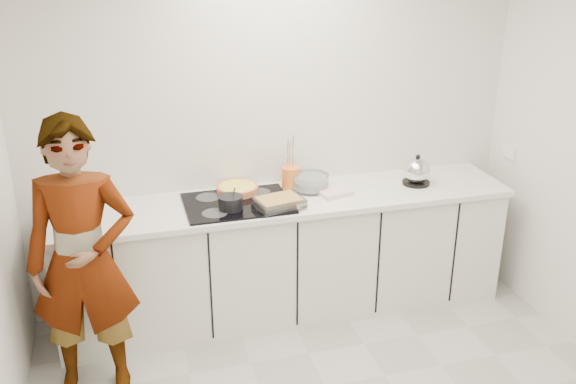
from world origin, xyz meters
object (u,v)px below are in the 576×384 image
object	(u,v)px
saucepan	(231,202)
utensil_crock	(291,178)
tart_dish	(237,188)
cook	(83,262)
kettle	(417,172)
mixing_bowl	(311,183)
hob	(238,203)
baking_dish	(279,202)

from	to	relation	value
saucepan	utensil_crock	size ratio (longest dim) A/B	1.25
tart_dish	cook	world-z (taller)	cook
kettle	utensil_crock	bearing A→B (deg)	169.16
utensil_crock	mixing_bowl	bearing A→B (deg)	-31.67
hob	utensil_crock	bearing A→B (deg)	24.38
mixing_bowl	cook	bearing A→B (deg)	-158.69
baking_dish	utensil_crock	world-z (taller)	utensil_crock
baking_dish	kettle	xyz separation A→B (m)	(1.09, 0.16, 0.05)
cook	baking_dish	bearing A→B (deg)	22.22
tart_dish	saucepan	distance (m)	0.30
baking_dish	mixing_bowl	world-z (taller)	mixing_bowl
tart_dish	saucepan	world-z (taller)	saucepan
saucepan	mixing_bowl	xyz separation A→B (m)	(0.63, 0.21, -0.00)
baking_dish	cook	bearing A→B (deg)	-164.33
saucepan	kettle	size ratio (longest dim) A/B	0.77
cook	utensil_crock	bearing A→B (deg)	32.22
utensil_crock	cook	bearing A→B (deg)	-154.32
hob	baking_dish	distance (m)	0.30
tart_dish	mixing_bowl	distance (m)	0.53
baking_dish	mixing_bowl	size ratio (longest dim) A/B	1.11
hob	tart_dish	bearing A→B (deg)	78.58
utensil_crock	hob	bearing A→B (deg)	-155.62
cook	saucepan	bearing A→B (deg)	29.60
hob	utensil_crock	xyz separation A→B (m)	(0.43, 0.20, 0.07)
tart_dish	mixing_bowl	size ratio (longest dim) A/B	1.12
hob	mixing_bowl	bearing A→B (deg)	11.62
cook	tart_dish	bearing A→B (deg)	39.61
tart_dish	kettle	bearing A→B (deg)	-7.13
saucepan	mixing_bowl	world-z (taller)	saucepan
baking_dish	mixing_bowl	distance (m)	0.40
baking_dish	cook	xyz separation A→B (m)	(-1.27, -0.36, -0.09)
baking_dish	hob	bearing A→B (deg)	151.01
baking_dish	kettle	world-z (taller)	kettle
cook	mixing_bowl	bearing A→B (deg)	27.85
hob	saucepan	xyz separation A→B (m)	(-0.06, -0.10, 0.05)
saucepan	tart_dish	bearing A→B (deg)	69.99
mixing_bowl	kettle	xyz separation A→B (m)	(0.78, -0.09, 0.04)
kettle	cook	size ratio (longest dim) A/B	0.15
mixing_bowl	saucepan	bearing A→B (deg)	-161.41
mixing_bowl	tart_dish	bearing A→B (deg)	172.51
hob	baking_dish	size ratio (longest dim) A/B	2.05
hob	kettle	xyz separation A→B (m)	(1.34, 0.02, 0.09)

